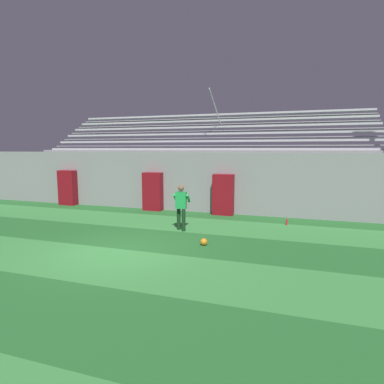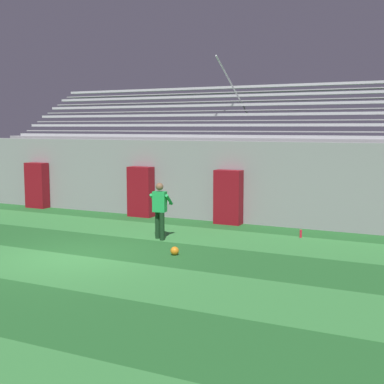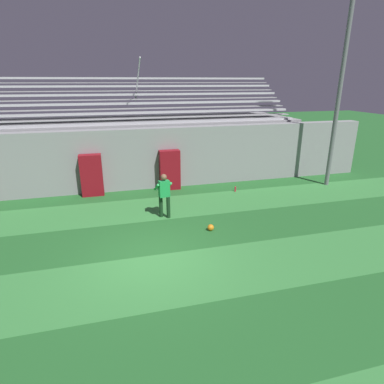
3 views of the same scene
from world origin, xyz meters
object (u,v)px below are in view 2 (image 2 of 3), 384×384
Objects in this scene: goalkeeper at (160,207)px; soccer_ball at (175,251)px; padding_pillar_gate_left at (141,192)px; padding_pillar_far_left at (37,185)px; water_bottle at (301,234)px; padding_pillar_gate_right at (228,197)px.

goalkeeper reaches higher than soccer_ball.
padding_pillar_far_left is at bearing 180.00° from padding_pillar_gate_left.
soccer_ball is (1.30, -1.53, -0.84)m from goalkeeper.
padding_pillar_gate_left is 6.44m from water_bottle.
padding_pillar_gate_left is 7.65× the size of water_bottle.
padding_pillar_gate_right reaches higher than soccer_ball.
padding_pillar_gate_left is at bearing 129.38° from goalkeeper.
goalkeeper is (2.63, -3.20, 0.04)m from padding_pillar_gate_left.
padding_pillar_far_left is 10.10m from soccer_ball.
goalkeeper is (7.58, -3.20, 0.04)m from padding_pillar_far_left.
padding_pillar_gate_right is 4.83m from soccer_ball.
padding_pillar_gate_right is 8.35× the size of soccer_ball.
padding_pillar_far_left is 11.32m from water_bottle.
padding_pillar_gate_left reaches higher than soccer_ball.
goalkeeper reaches higher than water_bottle.
water_bottle reaches higher than soccer_ball.
water_bottle is (11.24, -1.16, -0.80)m from padding_pillar_far_left.
padding_pillar_gate_left is at bearing 0.00° from padding_pillar_far_left.
padding_pillar_far_left is (-4.95, 0.00, 0.00)m from padding_pillar_gate_left.
padding_pillar_far_left is 8.35× the size of soccer_ball.
padding_pillar_gate_right is at bearing 75.32° from goalkeeper.
goalkeeper is at bearing 130.35° from soccer_ball.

